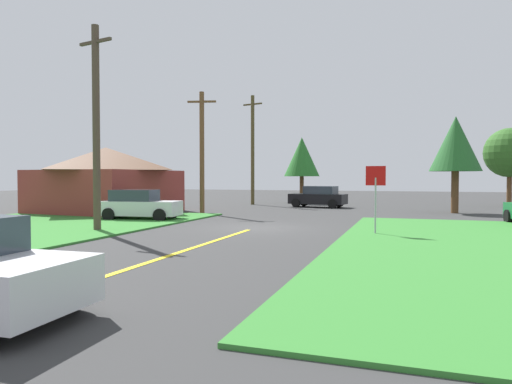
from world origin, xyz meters
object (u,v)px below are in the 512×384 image
object	(u,v)px
utility_pole_far	(253,149)
utility_pole_mid	(202,151)
oak_tree_left	(302,157)
pine_tree_center	(456,144)
barn	(106,180)
parked_car_near_building	(139,205)
stop_sign	(376,186)
car_approaching_junction	(318,197)
oak_tree_right	(510,153)
utility_pole_near	(96,126)

from	to	relation	value
utility_pole_far	utility_pole_mid	bearing A→B (deg)	-89.40
utility_pole_mid	oak_tree_left	bearing A→B (deg)	75.45
pine_tree_center	barn	xyz separation A→B (m)	(-21.46, -6.60, -2.26)
barn	parked_car_near_building	bearing A→B (deg)	-38.01
parked_car_near_building	stop_sign	bearing A→B (deg)	-20.25
stop_sign	pine_tree_center	world-z (taller)	pine_tree_center
utility_pole_mid	barn	world-z (taller)	utility_pole_mid
car_approaching_junction	parked_car_near_building	bearing A→B (deg)	70.54
parked_car_near_building	oak_tree_left	world-z (taller)	oak_tree_left
parked_car_near_building	oak_tree_right	xyz separation A→B (m)	(21.07, 18.98, 3.39)
parked_car_near_building	pine_tree_center	world-z (taller)	pine_tree_center
car_approaching_junction	barn	size ratio (longest dim) A/B	0.56
utility_pole_mid	oak_tree_left	xyz separation A→B (m)	(3.41, 13.12, 0.13)
utility_pole_near	stop_sign	bearing A→B (deg)	12.03
stop_sign	parked_car_near_building	xyz separation A→B (m)	(-12.41, 2.63, -1.12)
parked_car_near_building	car_approaching_junction	distance (m)	15.23
utility_pole_far	oak_tree_right	xyz separation A→B (m)	(19.87, 3.87, -0.48)
stop_sign	parked_car_near_building	bearing A→B (deg)	-9.38
stop_sign	utility_pole_near	bearing A→B (deg)	14.59
car_approaching_junction	utility_pole_near	size ratio (longest dim) A/B	0.52
oak_tree_right	utility_pole_far	bearing A→B (deg)	-168.98
utility_pole_mid	stop_sign	bearing A→B (deg)	-34.64
oak_tree_right	utility_pole_mid	bearing A→B (deg)	-144.83
utility_pole_near	utility_pole_mid	distance (m)	10.07
utility_pole_mid	utility_pole_far	xyz separation A→B (m)	(-0.10, 10.06, 0.75)
utility_pole_mid	utility_pole_far	world-z (taller)	utility_pole_far
car_approaching_junction	utility_pole_near	distance (m)	19.73
pine_tree_center	barn	world-z (taller)	pine_tree_center
oak_tree_right	barn	distance (m)	30.20
utility_pole_far	oak_tree_left	bearing A→B (deg)	41.06
utility_pole_far	car_approaching_junction	bearing A→B (deg)	-15.49
utility_pole_mid	barn	bearing A→B (deg)	-170.01
utility_pole_far	oak_tree_right	world-z (taller)	utility_pole_far
car_approaching_junction	pine_tree_center	xyz separation A→B (m)	(9.33, -2.95, 3.57)
oak_tree_right	barn	xyz separation A→B (m)	(-26.11, -15.05, -2.09)
stop_sign	car_approaching_junction	size ratio (longest dim) A/B	0.61
pine_tree_center	oak_tree_right	size ratio (longest dim) A/B	1.00
stop_sign	utility_pole_near	distance (m)	11.72
utility_pole_far	barn	distance (m)	13.05
utility_pole_far	oak_tree_left	size ratio (longest dim) A/B	1.57
barn	utility_pole_mid	bearing A→B (deg)	9.99
pine_tree_center	oak_tree_right	world-z (taller)	pine_tree_center
utility_pole_near	barn	xyz separation A→B (m)	(-6.25, 8.95, -2.30)
car_approaching_junction	oak_tree_right	size ratio (longest dim) A/B	0.72
stop_sign	utility_pole_far	xyz separation A→B (m)	(-11.21, 17.74, 2.76)
oak_tree_left	oak_tree_right	world-z (taller)	oak_tree_right
car_approaching_junction	utility_pole_mid	bearing A→B (deg)	63.81
stop_sign	utility_pole_near	world-z (taller)	utility_pole_near
stop_sign	oak_tree_right	distance (m)	23.39
utility_pole_near	utility_pole_far	distance (m)	20.12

